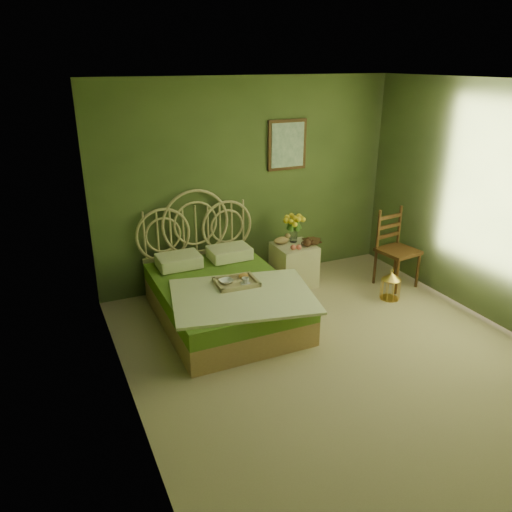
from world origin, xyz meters
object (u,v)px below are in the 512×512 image
birdcage (391,286)px  chair (395,243)px  nightstand (294,259)px  bed (223,295)px

birdcage → chair: bearing=50.0°
nightstand → bed: bearing=-157.1°
bed → chair: (2.38, -0.02, 0.27)m
bed → chair: 2.39m
bed → nightstand: size_ratio=2.14×
nightstand → chair: chair is taller
bed → nightstand: 1.29m
nightstand → birdcage: size_ratio=2.77×
bed → chair: size_ratio=2.08×
bed → birdcage: (2.06, -0.40, -0.12)m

